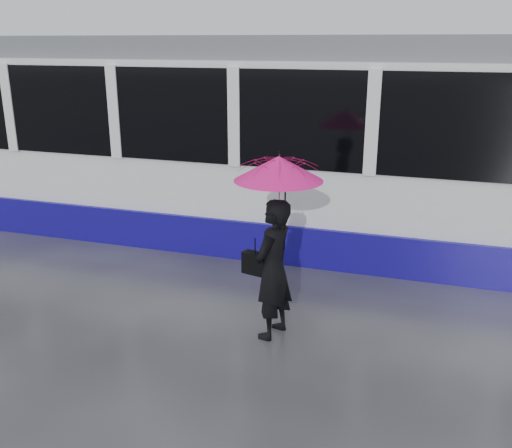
% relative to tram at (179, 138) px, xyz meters
% --- Properties ---
extents(ground, '(90.00, 90.00, 0.00)m').
position_rel_tram_xyz_m(ground, '(1.61, -2.50, -1.64)').
color(ground, '#28282C').
rests_on(ground, ground).
extents(rails, '(34.00, 1.51, 0.02)m').
position_rel_tram_xyz_m(rails, '(1.61, -0.00, -1.63)').
color(rails, '#3F3D38').
rests_on(rails, ground).
extents(tram, '(26.00, 2.56, 3.35)m').
position_rel_tram_xyz_m(tram, '(0.00, 0.00, 0.00)').
color(tram, white).
rests_on(tram, ground).
extents(woman, '(0.52, 0.67, 1.64)m').
position_rel_tram_xyz_m(woman, '(2.75, -3.40, -0.82)').
color(woman, black).
rests_on(woman, ground).
extents(umbrella, '(1.16, 1.16, 1.11)m').
position_rel_tram_xyz_m(umbrella, '(2.80, -3.40, 0.16)').
color(umbrella, '#FF1558').
rests_on(umbrella, ground).
extents(handbag, '(0.31, 0.19, 0.43)m').
position_rel_tram_xyz_m(handbag, '(2.53, -3.38, -0.78)').
color(handbag, black).
rests_on(handbag, ground).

